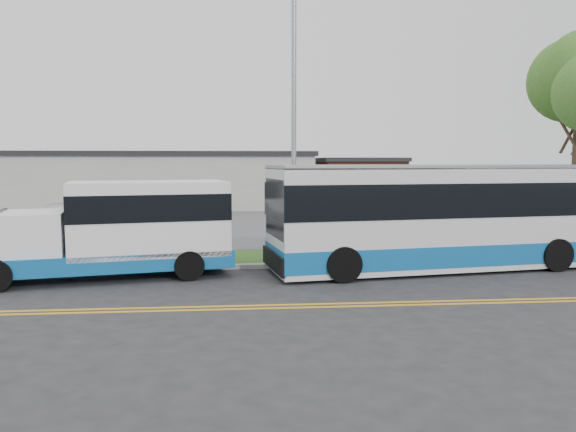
{
  "coord_description": "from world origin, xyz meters",
  "views": [
    {
      "loc": [
        0.91,
        -17.65,
        3.6
      ],
      "look_at": [
        2.79,
        2.88,
        1.6
      ],
      "focal_mm": 35.0,
      "sensor_mm": 36.0,
      "label": 1
    }
  ],
  "objects": [
    {
      "name": "transit_bus",
      "position": [
        8.25,
        0.6,
        1.77
      ],
      "size": [
        12.89,
        4.68,
        3.5
      ],
      "rotation": [
        0.0,
        0.0,
        0.15
      ],
      "color": "silver",
      "rests_on": "ground"
    },
    {
      "name": "commercial_building",
      "position": [
        -6.0,
        27.0,
        2.18
      ],
      "size": [
        25.4,
        10.4,
        4.35
      ],
      "color": "#9E9E99",
      "rests_on": "ground"
    },
    {
      "name": "streetlight_near",
      "position": [
        3.0,
        2.73,
        5.23
      ],
      "size": [
        0.35,
        1.53,
        9.5
      ],
      "color": "gray",
      "rests_on": "verge"
    },
    {
      "name": "lane_line_north",
      "position": [
        0.0,
        -3.85,
        0.01
      ],
      "size": [
        70.0,
        0.12,
        0.01
      ],
      "primitive_type": "cube",
      "color": "gold",
      "rests_on": "ground"
    },
    {
      "name": "parking_lot",
      "position": [
        0.0,
        17.0,
        0.05
      ],
      "size": [
        80.0,
        25.0,
        0.1
      ],
      "primitive_type": "cube",
      "color": "#4C4C4F",
      "rests_on": "ground"
    },
    {
      "name": "curb",
      "position": [
        0.0,
        1.1,
        0.07
      ],
      "size": [
        80.0,
        0.3,
        0.15
      ],
      "primitive_type": "cube",
      "color": "#9E9B93",
      "rests_on": "ground"
    },
    {
      "name": "lane_line_south",
      "position": [
        0.0,
        -4.15,
        0.01
      ],
      "size": [
        70.0,
        0.12,
        0.01
      ],
      "primitive_type": "cube",
      "color": "gold",
      "rests_on": "ground"
    },
    {
      "name": "parked_car_a",
      "position": [
        -2.49,
        11.42,
        0.83
      ],
      "size": [
        2.48,
        4.67,
        1.46
      ],
      "primitive_type": "imported",
      "rotation": [
        0.0,
        0.0,
        -0.22
      ],
      "color": "#9DA0A4",
      "rests_on": "parking_lot"
    },
    {
      "name": "brick_wing",
      "position": [
        10.5,
        26.0,
        1.96
      ],
      "size": [
        6.3,
        7.3,
        3.9
      ],
      "color": "brown",
      "rests_on": "ground"
    },
    {
      "name": "ground",
      "position": [
        0.0,
        0.0,
        0.0
      ],
      "size": [
        140.0,
        140.0,
        0.0
      ],
      "primitive_type": "plane",
      "color": "#28282B",
      "rests_on": "ground"
    },
    {
      "name": "verge",
      "position": [
        0.0,
        2.9,
        0.05
      ],
      "size": [
        80.0,
        3.3,
        0.1
      ],
      "primitive_type": "cube",
      "color": "#2C541C",
      "rests_on": "ground"
    },
    {
      "name": "parked_car_b",
      "position": [
        -7.94,
        11.02,
        0.81
      ],
      "size": [
        3.24,
        5.25,
        1.42
      ],
      "primitive_type": "imported",
      "rotation": [
        0.0,
        0.0,
        -0.27
      ],
      "color": "silver",
      "rests_on": "parking_lot"
    },
    {
      "name": "shuttle_bus",
      "position": [
        -2.6,
        0.12,
        1.59
      ],
      "size": [
        8.09,
        3.96,
        2.98
      ],
      "rotation": [
        0.0,
        0.0,
        0.2
      ],
      "color": "#0E579A",
      "rests_on": "ground"
    }
  ]
}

